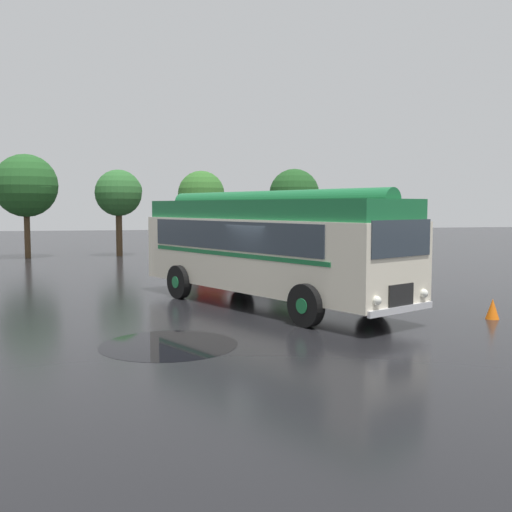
{
  "coord_description": "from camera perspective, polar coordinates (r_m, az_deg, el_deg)",
  "views": [
    {
      "loc": [
        -3.94,
        -16.95,
        3.04
      ],
      "look_at": [
        0.06,
        2.17,
        1.4
      ],
      "focal_mm": 42.0,
      "sensor_mm": 36.0,
      "label": 1
    }
  ],
  "objects": [
    {
      "name": "vintage_bus",
      "position": [
        18.09,
        1.0,
        1.17
      ],
      "size": [
        6.79,
        10.09,
        3.49
      ],
      "color": "silver",
      "rests_on": "ground"
    },
    {
      "name": "tree_centre",
      "position": [
        38.47,
        -5.17,
        5.79
      ],
      "size": [
        2.98,
        2.98,
        5.27
      ],
      "color": "#4C3823",
      "rests_on": "ground"
    },
    {
      "name": "puddle_patch",
      "position": [
        13.38,
        -8.3,
        -8.36
      ],
      "size": [
        3.02,
        3.02,
        0.01
      ],
      "primitive_type": "cylinder",
      "color": "black",
      "rests_on": "ground"
    },
    {
      "name": "tree_right_of_centre",
      "position": [
        38.69,
        3.69,
        5.9
      ],
      "size": [
        3.21,
        3.21,
        5.41
      ],
      "color": "#4C3823",
      "rests_on": "ground"
    },
    {
      "name": "ground_plane",
      "position": [
        17.66,
        1.25,
        -5.11
      ],
      "size": [
        120.0,
        120.0,
        0.0
      ],
      "primitive_type": "plane",
      "color": "black"
    },
    {
      "name": "tree_left_of_centre",
      "position": [
        37.35,
        -12.81,
        5.87
      ],
      "size": [
        2.83,
        2.81,
        5.23
      ],
      "color": "#4C3823",
      "rests_on": "ground"
    },
    {
      "name": "tree_far_left",
      "position": [
        37.28,
        -20.95,
        6.21
      ],
      "size": [
        3.65,
        3.65,
        6.04
      ],
      "color": "#4C3823",
      "rests_on": "ground"
    },
    {
      "name": "car_near_left",
      "position": [
        30.9,
        -4.5,
        0.71
      ],
      "size": [
        2.09,
        4.27,
        1.66
      ],
      "color": "maroon",
      "rests_on": "ground"
    },
    {
      "name": "car_mid_left",
      "position": [
        32.12,
        -0.09,
        0.88
      ],
      "size": [
        2.33,
        4.37,
        1.66
      ],
      "color": "black",
      "rests_on": "ground"
    },
    {
      "name": "traffic_cone",
      "position": [
        17.36,
        21.6,
        -4.7
      ],
      "size": [
        0.36,
        0.36,
        0.55
      ],
      "primitive_type": "cone",
      "color": "orange",
      "rests_on": "ground"
    }
  ]
}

